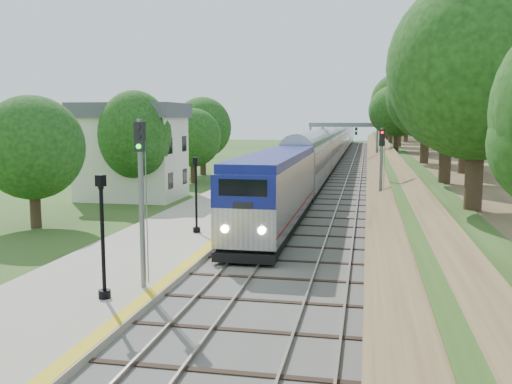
% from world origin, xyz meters
% --- Properties ---
extents(ground, '(320.00, 320.00, 0.00)m').
position_xyz_m(ground, '(0.00, 0.00, 0.00)').
color(ground, '#2D4C19').
rests_on(ground, ground).
extents(trackbed, '(9.50, 170.00, 0.28)m').
position_xyz_m(trackbed, '(2.00, 60.00, 0.07)').
color(trackbed, '#4C4944').
rests_on(trackbed, ground).
extents(platform, '(6.40, 68.00, 0.38)m').
position_xyz_m(platform, '(-5.20, 16.00, 0.19)').
color(platform, '#A79986').
rests_on(platform, ground).
extents(yellow_stripe, '(0.55, 68.00, 0.01)m').
position_xyz_m(yellow_stripe, '(-2.35, 16.00, 0.39)').
color(yellow_stripe, gold).
rests_on(yellow_stripe, platform).
extents(embankment, '(10.64, 170.00, 11.70)m').
position_xyz_m(embankment, '(10.35, 60.00, 1.95)').
color(embankment, brown).
rests_on(embankment, ground).
extents(station_building, '(8.60, 6.60, 8.00)m').
position_xyz_m(station_building, '(-14.00, 30.00, 4.09)').
color(station_building, silver).
rests_on(station_building, ground).
extents(signal_gantry, '(8.40, 0.38, 6.20)m').
position_xyz_m(signal_gantry, '(2.47, 54.99, 4.82)').
color(signal_gantry, slate).
rests_on(signal_gantry, ground).
extents(trees_behind_platform, '(7.82, 53.32, 7.21)m').
position_xyz_m(trees_behind_platform, '(-11.17, 20.67, 4.53)').
color(trees_behind_platform, '#332316').
rests_on(trees_behind_platform, ground).
extents(train, '(3.01, 141.23, 4.42)m').
position_xyz_m(train, '(0.00, 79.13, 2.26)').
color(train, black).
rests_on(train, trackbed).
extents(lamppost_mid, '(0.44, 0.44, 4.43)m').
position_xyz_m(lamppost_mid, '(-3.74, 3.49, 2.36)').
color(lamppost_mid, black).
rests_on(lamppost_mid, platform).
extents(lamppost_far, '(0.42, 0.42, 4.24)m').
position_xyz_m(lamppost_far, '(-3.98, 15.50, 2.27)').
color(lamppost_far, black).
rests_on(lamppost_far, platform).
extents(signal_platform, '(0.37, 0.30, 6.37)m').
position_xyz_m(signal_platform, '(-2.90, 5.06, 4.30)').
color(signal_platform, slate).
rests_on(signal_platform, platform).
extents(signal_farside, '(0.33, 0.27, 6.09)m').
position_xyz_m(signal_farside, '(6.20, 19.68, 3.84)').
color(signal_farside, slate).
rests_on(signal_farside, ground).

